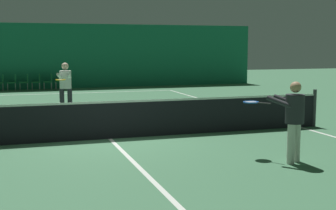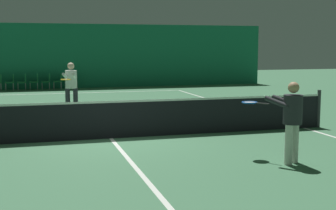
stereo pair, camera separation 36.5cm
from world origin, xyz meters
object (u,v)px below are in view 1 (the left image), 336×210
at_px(player_far, 65,84).
at_px(courtside_chair_5, 49,80).
at_px(tennis_net, 110,119).
at_px(courtside_chair_4, 37,81).
at_px(courtside_chair_6, 61,80).
at_px(player_near, 293,116).
at_px(courtside_chair_3, 25,81).
at_px(courtside_chair_2, 13,81).
at_px(courtside_chair_1, 0,82).

relative_size(player_far, courtside_chair_5, 2.07).
bearing_deg(tennis_net, courtside_chair_5, 92.10).
bearing_deg(courtside_chair_4, player_far, 3.43).
bearing_deg(courtside_chair_6, tennis_net, -0.35).
distance_m(player_near, courtside_chair_3, 18.38).
height_order(courtside_chair_2, courtside_chair_5, same).
xyz_separation_m(player_far, courtside_chair_5, (0.05, 9.34, -0.53)).
relative_size(player_near, courtside_chair_1, 1.92).
bearing_deg(courtside_chair_1, player_far, 14.41).
distance_m(player_far, courtside_chair_4, 9.37).
relative_size(courtside_chair_4, courtside_chair_6, 1.00).
height_order(tennis_net, courtside_chair_3, tennis_net).
bearing_deg(courtside_chair_6, courtside_chair_3, -90.00).
xyz_separation_m(tennis_net, courtside_chair_2, (-2.36, 14.29, -0.03)).
relative_size(courtside_chair_2, courtside_chair_5, 1.00).
distance_m(player_near, courtside_chair_1, 18.73).
height_order(tennis_net, courtside_chair_2, tennis_net).
relative_size(tennis_net, courtside_chair_2, 14.29).
relative_size(player_near, courtside_chair_2, 1.92).
distance_m(tennis_net, courtside_chair_6, 14.29).
relative_size(courtside_chair_1, courtside_chair_2, 1.00).
xyz_separation_m(courtside_chair_1, courtside_chair_2, (0.61, 0.00, 0.00)).
relative_size(player_near, courtside_chair_6, 1.92).
relative_size(player_far, courtside_chair_4, 2.07).
bearing_deg(courtside_chair_2, courtside_chair_1, -90.00).
xyz_separation_m(courtside_chair_3, courtside_chair_5, (1.23, 0.00, 0.00)).
height_order(player_near, courtside_chair_6, player_near).
height_order(tennis_net, player_near, player_near).
bearing_deg(courtside_chair_2, courtside_chair_6, 90.00).
distance_m(courtside_chair_2, courtside_chair_3, 0.61).
relative_size(player_far, courtside_chair_3, 2.07).
distance_m(player_near, courtside_chair_6, 17.99).
relative_size(courtside_chair_3, courtside_chair_6, 1.00).
bearing_deg(tennis_net, player_far, 96.65).
xyz_separation_m(player_far, courtside_chair_3, (-1.17, 9.34, -0.53)).
distance_m(tennis_net, courtside_chair_4, 14.34).
distance_m(player_far, courtside_chair_6, 9.37).
xyz_separation_m(tennis_net, player_near, (2.99, -3.46, 0.43)).
distance_m(courtside_chair_2, courtside_chair_5, 1.84).
xyz_separation_m(courtside_chair_2, courtside_chair_5, (1.84, 0.00, 0.00)).
xyz_separation_m(tennis_net, courtside_chair_3, (-1.75, 14.29, -0.03)).
height_order(player_far, courtside_chair_1, player_far).
bearing_deg(player_near, courtside_chair_1, -13.97).
height_order(player_far, courtside_chair_6, player_far).
bearing_deg(player_near, courtside_chair_4, -19.46).
bearing_deg(courtside_chair_4, courtside_chair_2, -90.00).
xyz_separation_m(player_near, courtside_chair_4, (-4.13, 17.75, -0.46)).
relative_size(player_far, courtside_chair_2, 2.07).
relative_size(courtside_chair_1, courtside_chair_4, 1.00).
height_order(tennis_net, courtside_chair_4, tennis_net).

